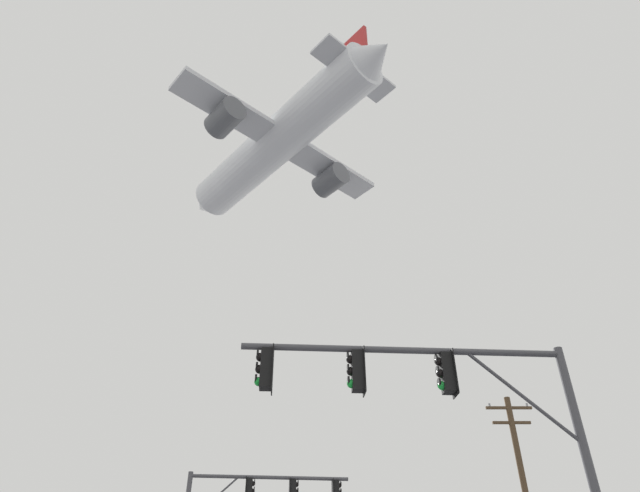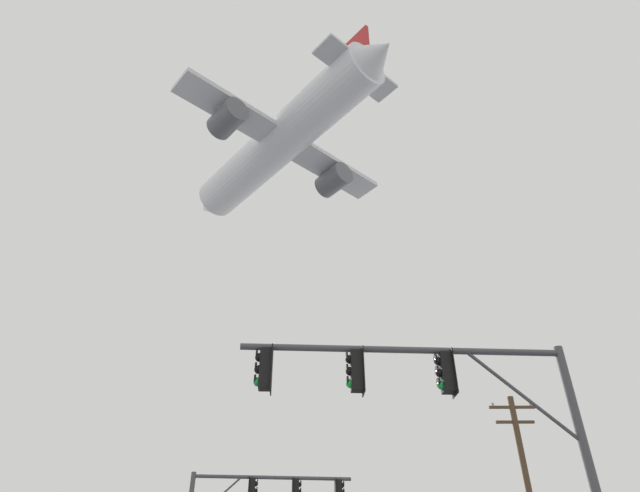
% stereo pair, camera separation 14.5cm
% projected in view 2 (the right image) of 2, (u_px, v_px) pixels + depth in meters
% --- Properties ---
extents(signal_pole_near, '(7.47, 0.76, 6.15)m').
position_uv_depth(signal_pole_near, '(440.00, 402.00, 11.55)').
color(signal_pole_near, '#4C4C51').
rests_on(signal_pole_near, ground).
extents(airplane, '(21.78, 23.97, 7.87)m').
position_uv_depth(airplane, '(281.00, 142.00, 50.81)').
color(airplane, white).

